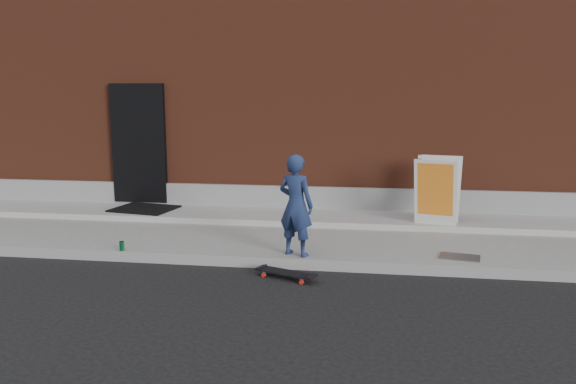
% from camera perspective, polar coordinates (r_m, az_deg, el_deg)
% --- Properties ---
extents(ground, '(80.00, 80.00, 0.00)m').
position_cam_1_polar(ground, '(7.73, -5.23, -7.62)').
color(ground, black).
rests_on(ground, ground).
extents(sidewalk, '(20.00, 3.00, 0.15)m').
position_cam_1_polar(sidewalk, '(9.11, -3.01, -4.39)').
color(sidewalk, slate).
rests_on(sidewalk, ground).
extents(apron, '(20.00, 1.20, 0.10)m').
position_cam_1_polar(apron, '(9.95, -1.98, -2.43)').
color(apron, gray).
rests_on(apron, sidewalk).
extents(building, '(20.00, 8.10, 5.00)m').
position_cam_1_polar(building, '(14.26, 1.37, 10.58)').
color(building, '#5F2A1A').
rests_on(building, ground).
extents(child, '(0.60, 0.50, 1.39)m').
position_cam_1_polar(child, '(7.57, 0.80, -1.35)').
color(child, '#1C2A4E').
rests_on(child, sidewalk).
extents(skateboard, '(0.82, 0.49, 0.09)m').
position_cam_1_polar(skateboard, '(7.21, -0.23, -8.24)').
color(skateboard, red).
rests_on(skateboard, ground).
extents(pizza_sign, '(0.83, 0.92, 1.10)m').
position_cam_1_polar(pizza_sign, '(9.36, 14.94, 0.21)').
color(pizza_sign, silver).
rests_on(pizza_sign, apron).
extents(soda_can, '(0.09, 0.09, 0.13)m').
position_cam_1_polar(soda_can, '(8.26, -16.52, -5.28)').
color(soda_can, '#1B8849').
rests_on(soda_can, sidewalk).
extents(doormat, '(1.19, 1.03, 0.03)m').
position_cam_1_polar(doormat, '(10.56, -14.38, -1.65)').
color(doormat, black).
rests_on(doormat, apron).
extents(utility_plate, '(0.58, 0.43, 0.02)m').
position_cam_1_polar(utility_plate, '(7.95, 17.05, -6.33)').
color(utility_plate, '#535358').
rests_on(utility_plate, sidewalk).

